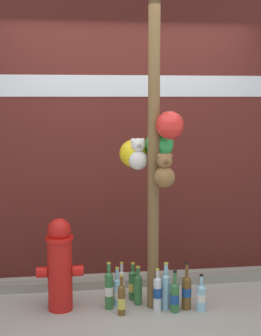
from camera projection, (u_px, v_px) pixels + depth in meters
name	position (u px, v px, depth m)	size (l,w,h in m)	color
ground_plane	(147.00, 330.00, 3.93)	(14.00, 14.00, 0.00)	#ADA899
building_wall	(124.00, 86.00, 5.05)	(10.00, 0.21, 3.77)	#561E19
curb_strip	(131.00, 282.00, 4.84)	(8.00, 0.12, 0.08)	gray
memorial_post	(153.00, 118.00, 4.16)	(0.49, 0.48, 3.03)	brown
fire_hydrant	(60.00, 264.00, 4.25)	(0.39, 0.24, 0.78)	red
bottle_0	(175.00, 296.00, 4.24)	(0.07, 0.07, 0.35)	#337038
bottle_1	(122.00, 300.00, 4.18)	(0.06, 0.06, 0.34)	brown
bottle_2	(109.00, 289.00, 4.30)	(0.07, 0.07, 0.40)	#337038
bottle_3	(187.00, 291.00, 4.30)	(0.08, 0.08, 0.40)	brown
bottle_4	(122.00, 282.00, 4.57)	(0.06, 0.06, 0.32)	silver
bottle_5	(166.00, 289.00, 4.30)	(0.08, 0.08, 0.40)	#93CCE0
bottle_6	(167.00, 290.00, 4.45)	(0.07, 0.07, 0.29)	#93CCE0
bottle_7	(133.00, 284.00, 4.50)	(0.08, 0.08, 0.34)	#337038
bottle_8	(201.00, 297.00, 4.26)	(0.08, 0.08, 0.31)	#93CCE0
bottle_9	(157.00, 293.00, 4.25)	(0.07, 0.07, 0.37)	silver
bottle_10	(117.00, 291.00, 4.37)	(0.07, 0.07, 0.34)	#93CCE0
bottle_11	(137.00, 288.00, 4.39)	(0.07, 0.07, 0.34)	#337038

